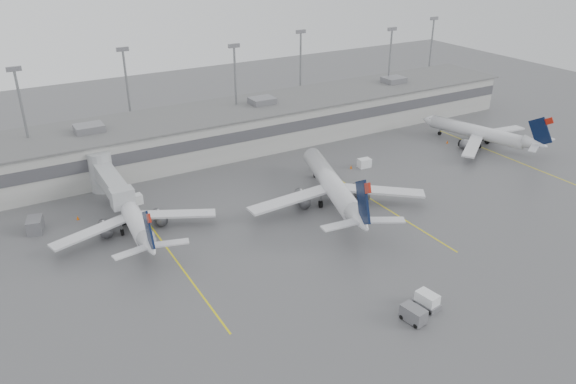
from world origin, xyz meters
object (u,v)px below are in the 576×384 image
jet_mid_left (133,215)px  jet_far_right (482,133)px  jet_mid_right (334,186)px  baggage_tug (427,302)px

jet_mid_left → jet_far_right: 73.12m
jet_mid_right → jet_far_right: (42.24, 7.33, -0.51)m
jet_mid_left → jet_far_right: jet_far_right is taller
jet_mid_left → jet_far_right: size_ratio=1.01×
jet_mid_right → baggage_tug: 29.25m
jet_mid_left → jet_mid_right: 31.80m
jet_far_right → baggage_tug: 60.03m
jet_far_right → baggage_tug: bearing=-159.9°
jet_mid_right → baggage_tug: size_ratio=9.68×
jet_mid_right → baggage_tug: (-5.86, -28.54, -2.56)m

